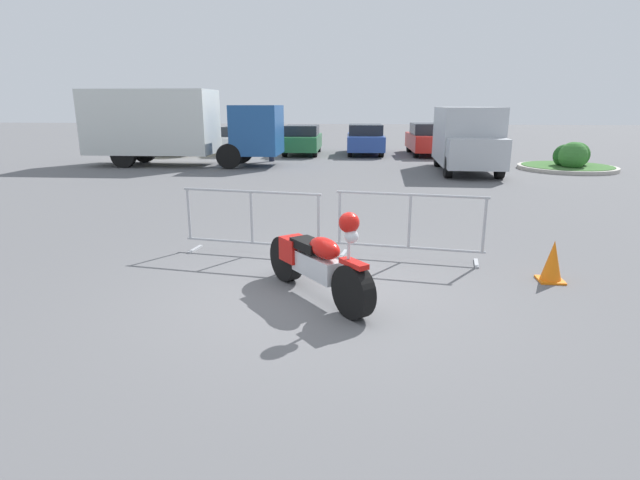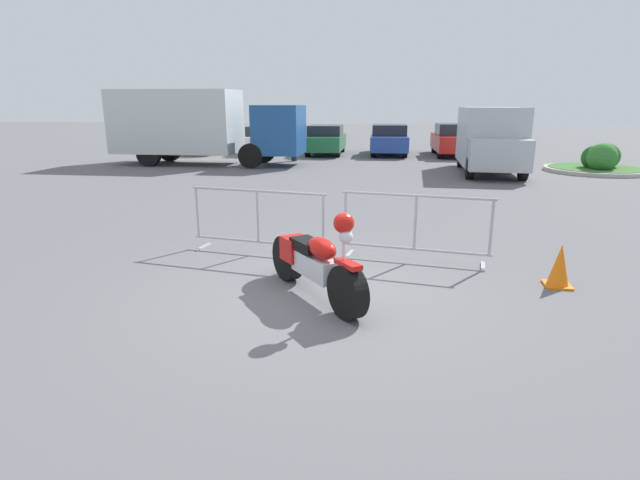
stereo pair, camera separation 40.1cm
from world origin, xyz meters
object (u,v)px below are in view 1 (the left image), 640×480
object	(u,v)px
box_truck	(174,124)
traffic_cone	(553,261)
parked_car_white	(241,140)
parked_car_green	(302,140)
parked_car_blue	(365,139)
crowd_barrier_near	(252,222)
pedestrian	(271,140)
crowd_barrier_far	(409,226)
parked_car_yellow	(181,139)
delivery_van	(467,137)
parked_car_red	(429,139)
motorcycle	(317,262)

from	to	relation	value
box_truck	traffic_cone	size ratio (longest dim) A/B	13.14
parked_car_white	parked_car_green	xyz separation A→B (m)	(3.11, -0.06, 0.03)
box_truck	parked_car_blue	size ratio (longest dim) A/B	1.76
crowd_barrier_near	pedestrian	distance (m)	14.15
crowd_barrier_far	traffic_cone	world-z (taller)	crowd_barrier_far
box_truck	parked_car_blue	bearing A→B (deg)	34.86
parked_car_yellow	parked_car_green	world-z (taller)	parked_car_yellow
parked_car_yellow	traffic_cone	bearing A→B (deg)	-148.21
parked_car_white	box_truck	bearing A→B (deg)	162.77
parked_car_green	pedestrian	xyz separation A→B (m)	(-0.88, -3.27, 0.20)
box_truck	delivery_van	size ratio (longest dim) A/B	1.54
crowd_barrier_far	delivery_van	bearing A→B (deg)	76.37
delivery_van	parked_car_red	distance (m)	6.27
box_truck	parked_car_green	xyz separation A→B (m)	(4.46, 5.19, -0.91)
box_truck	pedestrian	bearing A→B (deg)	26.85
parked_car_yellow	parked_car_red	bearing A→B (deg)	-90.62
crowd_barrier_near	box_truck	xyz separation A→B (m)	(-6.12, 12.00, 1.08)
crowd_barrier_near	traffic_cone	world-z (taller)	crowd_barrier_near
parked_car_red	pedestrian	world-z (taller)	pedestrian
parked_car_green	traffic_cone	distance (m)	19.02
motorcycle	parked_car_white	distance (m)	19.94
delivery_van	pedestrian	distance (m)	8.25
crowd_barrier_near	parked_car_white	xyz separation A→B (m)	(-4.77, 17.25, 0.13)
crowd_barrier_far	parked_car_red	xyz separation A→B (m)	(2.02, 17.56, 0.22)
crowd_barrier_near	traffic_cone	size ratio (longest dim) A/B	3.95
parked_car_blue	pedestrian	size ratio (longest dim) A/B	2.60
parked_car_green	box_truck	bearing A→B (deg)	136.54
crowd_barrier_far	crowd_barrier_near	bearing A→B (deg)	180.00
crowd_barrier_far	delivery_van	distance (m)	11.70
box_truck	delivery_van	world-z (taller)	box_truck
parked_car_blue	parked_car_white	bearing A→B (deg)	89.97
parked_car_green	parked_car_red	bearing A→B (deg)	-89.37
crowd_barrier_near	pedestrian	world-z (taller)	pedestrian
box_truck	parked_car_green	world-z (taller)	box_truck
delivery_van	parked_car_green	bearing A→B (deg)	-129.50
crowd_barrier_far	delivery_van	size ratio (longest dim) A/B	0.46
parked_car_yellow	parked_car_blue	xyz separation A→B (m)	(9.32, 0.46, 0.01)
crowd_barrier_far	parked_car_red	bearing A→B (deg)	83.44
parked_car_green	parked_car_red	size ratio (longest dim) A/B	0.93
box_truck	parked_car_red	world-z (taller)	box_truck
crowd_barrier_far	parked_car_green	world-z (taller)	parked_car_green
parked_car_yellow	box_truck	bearing A→B (deg)	-163.74
crowd_barrier_far	parked_car_white	distance (m)	18.73
crowd_barrier_far	traffic_cone	size ratio (longest dim) A/B	3.95
crowd_barrier_far	traffic_cone	bearing A→B (deg)	-22.83
delivery_van	parked_car_blue	size ratio (longest dim) A/B	1.14
crowd_barrier_near	parked_car_white	size ratio (longest dim) A/B	0.57
crowd_barrier_near	motorcycle	bearing A→B (deg)	-54.17
crowd_barrier_far	box_truck	size ratio (longest dim) A/B	0.30
crowd_barrier_near	parked_car_yellow	world-z (taller)	parked_car_yellow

